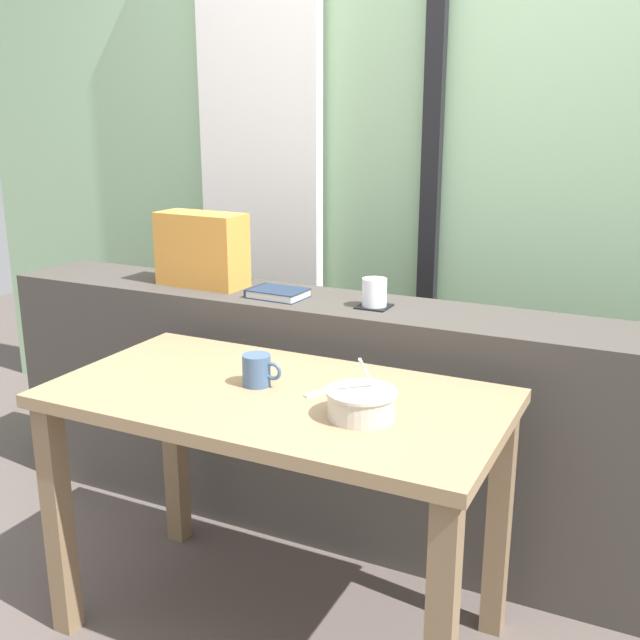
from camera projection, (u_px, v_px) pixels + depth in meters
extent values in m
plane|color=#564C47|center=(297.00, 626.00, 2.16)|extent=(8.00, 8.00, 0.00)
cube|color=#9EC699|center=(448.00, 119.00, 2.88)|extent=(4.80, 0.08, 2.80)
cube|color=white|center=(260.00, 155.00, 3.17)|extent=(0.56, 0.06, 2.50)
cube|color=black|center=(432.00, 146.00, 2.86)|extent=(0.07, 0.05, 2.60)
cube|color=#423D38|center=(372.00, 424.00, 2.53)|extent=(2.80, 0.34, 0.83)
cube|color=#826849|center=(58.00, 521.00, 2.06)|extent=(0.06, 0.06, 0.69)
cube|color=#826849|center=(441.00, 639.00, 1.60)|extent=(0.06, 0.06, 0.69)
cube|color=#826849|center=(175.00, 446.00, 2.52)|extent=(0.06, 0.06, 0.69)
cube|color=#826849|center=(499.00, 521.00, 2.06)|extent=(0.06, 0.06, 0.69)
cube|color=#997A56|center=(276.00, 398.00, 1.96)|extent=(1.19, 0.63, 0.03)
cube|color=black|center=(374.00, 306.00, 2.39)|extent=(0.10, 0.10, 0.00)
cylinder|color=white|center=(374.00, 292.00, 2.38)|extent=(0.08, 0.08, 0.09)
cylinder|color=orange|center=(374.00, 297.00, 2.39)|extent=(0.07, 0.07, 0.05)
cube|color=#1E2D47|center=(278.00, 297.00, 2.52)|extent=(0.19, 0.14, 0.00)
cube|color=silver|center=(278.00, 293.00, 2.52)|extent=(0.18, 0.14, 0.02)
cube|color=#1E2D47|center=(278.00, 290.00, 2.52)|extent=(0.19, 0.14, 0.00)
cube|color=#1E2D47|center=(255.00, 290.00, 2.56)|extent=(0.01, 0.13, 0.03)
cube|color=#D18938|center=(202.00, 250.00, 2.66)|extent=(0.33, 0.15, 0.26)
cylinder|color=#BCB7A8|center=(362.00, 404.00, 1.79)|extent=(0.16, 0.16, 0.07)
cylinder|color=#BCB7A8|center=(362.00, 392.00, 1.78)|extent=(0.17, 0.17, 0.01)
cylinder|color=brown|center=(361.00, 406.00, 1.79)|extent=(0.14, 0.14, 0.05)
cylinder|color=silver|center=(370.00, 379.00, 1.79)|extent=(0.02, 0.11, 0.14)
ellipsoid|color=silver|center=(372.00, 394.00, 1.82)|extent=(0.03, 0.05, 0.01)
cube|color=silver|center=(330.00, 389.00, 1.97)|extent=(0.08, 0.16, 0.01)
cylinder|color=#3D567A|center=(257.00, 370.00, 2.00)|extent=(0.08, 0.08, 0.08)
torus|color=#3D567A|center=(273.00, 371.00, 1.98)|extent=(0.05, 0.01, 0.05)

